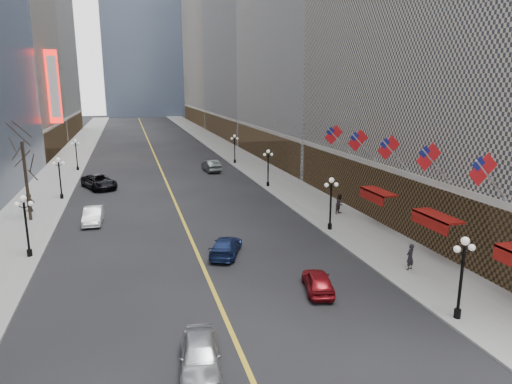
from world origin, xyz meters
TOP-DOWN VIEW (x-y plane):
  - sidewalk_east at (14.00, 70.00)m, footprint 6.00×230.00m
  - sidewalk_west at (-14.00, 70.00)m, footprint 6.00×230.00m
  - lane_line at (0.00, 80.00)m, footprint 0.25×200.00m
  - bldg_east_c at (29.88, 106.00)m, footprint 26.60×40.60m
  - bldg_east_d at (29.90, 149.00)m, footprint 26.60×46.60m
  - streetlamp_east_0 at (11.80, 14.00)m, footprint 1.26×0.44m
  - streetlamp_east_1 at (11.80, 30.00)m, footprint 1.26×0.44m
  - streetlamp_east_2 at (11.80, 48.00)m, footprint 1.26×0.44m
  - streetlamp_east_3 at (11.80, 66.00)m, footprint 1.26×0.44m
  - streetlamp_west_1 at (-11.80, 30.00)m, footprint 1.26×0.44m
  - streetlamp_west_2 at (-11.80, 48.00)m, footprint 1.26×0.44m
  - streetlamp_west_3 at (-11.80, 66.00)m, footprint 1.26×0.44m
  - flag_1 at (15.31, 17.00)m, footprint 2.87×0.12m
  - flag_2 at (15.31, 22.00)m, footprint 2.87×0.12m
  - flag_3 at (15.31, 27.00)m, footprint 2.87×0.12m
  - flag_4 at (15.31, 32.00)m, footprint 2.87×0.12m
  - flag_5 at (15.31, 37.00)m, footprint 2.87×0.12m
  - awning_b at (16.11, 22.00)m, footprint 1.40×4.00m
  - awning_c at (16.11, 30.00)m, footprint 1.40×4.00m
  - theatre_marquee at (-15.88, 80.00)m, footprint 2.00×0.55m
  - tree_west_far at (-13.50, 40.00)m, footprint 3.60×3.60m
  - car_nb_near at (-2.00, 13.34)m, footprint 2.35×4.59m
  - car_nb_mid at (-7.91, 37.82)m, footprint 1.68×4.47m
  - car_nb_far at (-8.13, 52.85)m, footprint 4.93×6.68m
  - car_sb_near at (2.00, 26.78)m, footprint 3.51×5.01m
  - car_sb_mid at (6.08, 19.26)m, footprint 2.38×4.12m
  - car_sb_far at (6.96, 60.48)m, footprint 2.20×5.27m
  - ped_ne_corner at (13.18, 20.40)m, footprint 0.79×0.70m
  - ped_east_walk at (14.77, 34.26)m, footprint 1.09×0.96m
  - ped_west_far at (-14.15, 43.26)m, footprint 1.63×1.38m

SIDE VIEW (x-z plane):
  - lane_line at x=0.00m, z-range 0.00..0.02m
  - sidewalk_east at x=14.00m, z-range 0.00..0.15m
  - sidewalk_west at x=-14.00m, z-range 0.00..0.15m
  - car_sb_mid at x=6.08m, z-range 0.00..1.32m
  - car_sb_near at x=2.00m, z-range 0.00..1.35m
  - car_nb_mid at x=-7.91m, z-range 0.00..1.46m
  - car_nb_near at x=-2.00m, z-range 0.00..1.50m
  - car_nb_far at x=-8.13m, z-range 0.00..1.69m
  - car_sb_far at x=6.96m, z-range 0.00..1.69m
  - ped_ne_corner at x=13.18m, z-range 0.15..1.95m
  - ped_west_far at x=-14.15m, z-range 0.15..1.95m
  - ped_east_walk at x=14.77m, z-range 0.15..2.13m
  - streetlamp_east_0 at x=11.80m, z-range 0.64..5.16m
  - streetlamp_east_1 at x=11.80m, z-range 0.64..5.16m
  - streetlamp_east_2 at x=11.80m, z-range 0.64..5.16m
  - streetlamp_east_3 at x=11.80m, z-range 0.64..5.16m
  - streetlamp_west_1 at x=-11.80m, z-range 0.64..5.16m
  - streetlamp_west_2 at x=-11.80m, z-range 0.64..5.16m
  - streetlamp_west_3 at x=-11.80m, z-range 0.64..5.16m
  - awning_b at x=16.11m, z-range 2.62..3.54m
  - awning_c at x=16.11m, z-range 2.62..3.54m
  - tree_west_far at x=-13.50m, z-range 2.28..10.20m
  - flag_1 at x=15.31m, z-range 5.85..8.72m
  - flag_2 at x=15.31m, z-range 5.85..8.72m
  - flag_3 at x=15.31m, z-range 5.85..8.72m
  - flag_4 at x=15.31m, z-range 5.85..8.72m
  - flag_5 at x=15.31m, z-range 5.85..8.72m
  - theatre_marquee at x=-15.88m, z-range 6.00..18.00m
  - bldg_east_c at x=29.88m, z-range -0.22..48.58m
  - bldg_east_d at x=29.90m, z-range -0.23..62.57m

